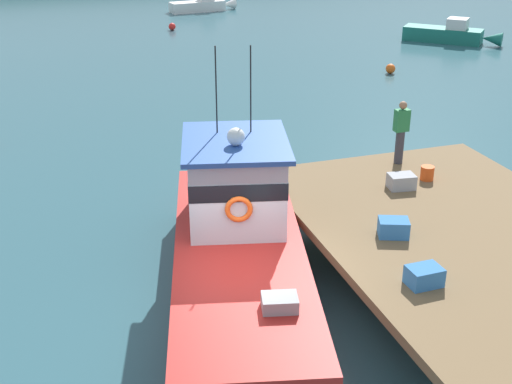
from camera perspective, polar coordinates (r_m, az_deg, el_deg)
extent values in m
plane|color=#2D5660|center=(13.25, -1.24, -10.87)|extent=(200.00, 200.00, 0.00)
cylinder|color=#4C3D2D|center=(16.99, 1.78, -0.57)|extent=(0.36, 0.36, 1.00)
cylinder|color=#4C3D2D|center=(19.26, 16.50, 1.48)|extent=(0.36, 0.36, 1.00)
cube|color=brown|center=(14.59, 17.08, -3.46)|extent=(6.00, 9.00, 0.20)
cube|color=red|center=(13.59, -1.38, -7.10)|extent=(4.33, 8.36, 1.10)
cone|color=red|center=(17.96, -2.25, 1.01)|extent=(1.50, 2.01, 1.10)
cube|color=#A31919|center=(13.37, -1.40, -5.45)|extent=(4.31, 8.21, 0.12)
cube|color=red|center=(13.29, -1.41, -4.85)|extent=(4.37, 8.37, 0.12)
cube|color=silver|center=(13.99, -1.71, 0.54)|extent=(2.37, 2.59, 1.80)
cube|color=black|center=(13.87, -1.73, 1.73)|extent=(2.39, 2.61, 0.36)
cube|color=#2D56A8|center=(13.64, -1.76, 4.20)|extent=(2.67, 2.94, 0.10)
sphere|color=white|center=(13.28, -1.71, 4.69)|extent=(0.36, 0.36, 0.36)
cylinder|color=black|center=(13.81, -3.38, 8.57)|extent=(0.03, 0.03, 1.80)
cylinder|color=black|center=(13.84, -0.45, 8.64)|extent=(0.03, 0.03, 1.80)
cube|color=#939399|center=(11.39, 2.01, -9.57)|extent=(0.69, 0.57, 0.36)
torus|color=orange|center=(10.91, -2.72, -12.05)|extent=(0.68, 0.68, 0.12)
torus|color=#EA5119|center=(12.96, -1.46, -1.47)|extent=(0.55, 0.23, 0.54)
cube|color=#3370B2|center=(12.36, 14.01, -6.91)|extent=(0.61, 0.46, 0.34)
cube|color=#3370B2|center=(13.90, 11.53, -2.97)|extent=(0.72, 0.63, 0.35)
cube|color=#9E9EA3|center=(16.15, 12.17, 0.88)|extent=(0.65, 0.51, 0.34)
cylinder|color=#E04C19|center=(16.77, 14.26, 1.56)|extent=(0.32, 0.32, 0.34)
cylinder|color=#383842|center=(17.57, 12.01, 3.74)|extent=(0.22, 0.22, 0.86)
cube|color=#287F47|center=(17.34, 12.21, 5.93)|extent=(0.36, 0.22, 0.56)
sphere|color=#9E7051|center=(17.23, 12.32, 7.16)|extent=(0.20, 0.20, 0.20)
cube|color=#196B5B|center=(39.18, 15.48, 12.68)|extent=(3.90, 3.82, 0.75)
cone|color=#196B5B|center=(38.81, 19.29, 12.11)|extent=(1.27, 1.26, 0.75)
cube|color=silver|center=(38.94, 16.66, 13.47)|extent=(1.48, 1.48, 0.56)
cube|color=white|center=(47.91, -4.98, 15.34)|extent=(3.85, 1.67, 0.68)
cone|color=white|center=(48.79, -2.34, 15.57)|extent=(1.01, 0.80, 0.68)
sphere|color=red|center=(41.44, -7.09, 13.69)|extent=(0.42, 0.42, 0.42)
sphere|color=#EA5B19|center=(31.60, 11.29, 10.17)|extent=(0.44, 0.44, 0.44)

